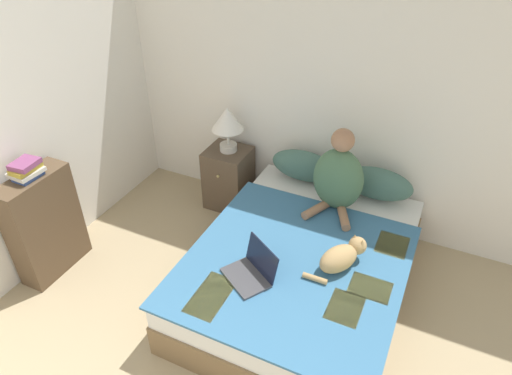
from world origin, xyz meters
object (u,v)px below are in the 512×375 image
(nightstand, at_px, (229,178))
(table_lamp, at_px, (227,121))
(cat_tabby, at_px, (342,256))
(book_stack_top, at_px, (26,170))
(person_sitting, at_px, (338,177))
(pillow_far, at_px, (377,184))
(bookshelf, at_px, (45,225))
(laptop_open, at_px, (251,271))
(pillow_near, at_px, (303,166))
(bed, at_px, (302,270))

(nightstand, height_order, table_lamp, table_lamp)
(cat_tabby, relative_size, book_stack_top, 1.89)
(person_sitting, xyz_separation_m, table_lamp, (-1.13, 0.24, 0.15))
(nightstand, bearing_deg, person_sitting, -11.56)
(person_sitting, bearing_deg, nightstand, 168.44)
(cat_tabby, bearing_deg, pillow_far, 28.10)
(cat_tabby, xyz_separation_m, table_lamp, (-1.38, 0.90, 0.35))
(nightstand, xyz_separation_m, bookshelf, (-0.90, -1.43, 0.15))
(person_sitting, height_order, laptop_open, person_sitting)
(pillow_near, height_order, pillow_far, same)
(person_sitting, relative_size, bookshelf, 0.80)
(bookshelf, distance_m, book_stack_top, 0.52)
(pillow_far, distance_m, bookshelf, 2.75)
(book_stack_top, bearing_deg, table_lamp, 57.67)
(cat_tabby, xyz_separation_m, book_stack_top, (-2.29, -0.54, 0.41))
(bed, xyz_separation_m, cat_tabby, (0.30, -0.08, 0.33))
(bed, height_order, pillow_far, pillow_far)
(pillow_near, bearing_deg, cat_tabby, -55.77)
(person_sitting, relative_size, cat_tabby, 1.71)
(bookshelf, xyz_separation_m, book_stack_top, (-0.00, -0.00, 0.52))
(bed, height_order, table_lamp, table_lamp)
(bed, distance_m, cat_tabby, 0.46)
(pillow_near, distance_m, table_lamp, 0.80)
(bed, xyz_separation_m, bookshelf, (-1.98, -0.62, 0.22))
(person_sitting, relative_size, nightstand, 1.18)
(laptop_open, bearing_deg, pillow_near, 126.81)
(person_sitting, xyz_separation_m, nightstand, (-1.14, 0.23, -0.46))
(pillow_far, xyz_separation_m, cat_tabby, (-0.03, -0.94, -0.05))
(pillow_near, xyz_separation_m, pillow_far, (0.67, 0.00, 0.00))
(laptop_open, xyz_separation_m, nightstand, (-0.85, 1.24, -0.22))
(pillow_far, xyz_separation_m, table_lamp, (-1.40, -0.04, 0.30))
(bed, height_order, person_sitting, person_sitting)
(bookshelf, bearing_deg, cat_tabby, 13.33)
(table_lamp, bearing_deg, laptop_open, -56.08)
(pillow_far, bearing_deg, bed, -111.08)
(pillow_near, bearing_deg, person_sitting, -36.14)
(person_sitting, bearing_deg, bookshelf, -149.65)
(person_sitting, distance_m, cat_tabby, 0.73)
(pillow_far, height_order, cat_tabby, pillow_far)
(person_sitting, height_order, cat_tabby, person_sitting)
(bed, bearing_deg, nightstand, 143.08)
(table_lamp, xyz_separation_m, bookshelf, (-0.91, -1.44, -0.46))
(laptop_open, distance_m, nightstand, 1.52)
(cat_tabby, bearing_deg, person_sitting, 50.48)
(table_lamp, bearing_deg, cat_tabby, -33.07)
(laptop_open, xyz_separation_m, book_stack_top, (-1.75, -0.18, 0.45))
(bed, height_order, cat_tabby, cat_tabby)
(pillow_far, height_order, bookshelf, bookshelf)
(cat_tabby, bearing_deg, book_stack_top, 133.12)
(cat_tabby, bearing_deg, bookshelf, 133.12)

